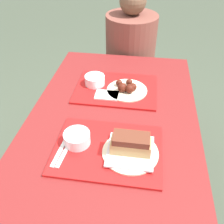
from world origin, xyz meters
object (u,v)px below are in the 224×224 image
Objects in this scene: tray_far at (116,89)px; brisket_sandwich_plate at (131,147)px; bowl_coleslaw_near at (77,138)px; person_seated_across at (131,43)px; bowl_coleslaw_far at (95,80)px; wings_plate_far at (127,88)px; tray_near at (108,149)px.

tray_far is 0.49m from brisket_sandwich_plate.
person_seated_across is at bearing 82.93° from bowl_coleslaw_near.
wings_plate_far is at bearing -13.08° from bowl_coleslaw_far.
person_seated_across reaches higher than wings_plate_far.
person_seated_across is at bearing 87.65° from tray_far.
brisket_sandwich_plate is 0.55m from bowl_coleslaw_far.
tray_far is at bearing 93.09° from tray_near.
brisket_sandwich_plate is at bearing -85.23° from person_seated_across.
bowl_coleslaw_far is at bearing 107.39° from tray_near.
bowl_coleslaw_far is (-0.25, 0.50, -0.01)m from brisket_sandwich_plate.
tray_far is 0.66m from person_seated_across.
bowl_coleslaw_near reaches higher than tray_far.
bowl_coleslaw_near is 0.23m from brisket_sandwich_plate.
tray_near is 0.68× the size of person_seated_across.
tray_far is at bearing -10.29° from bowl_coleslaw_far.
brisket_sandwich_plate is at bearing -6.61° from bowl_coleslaw_near.
wings_plate_far reaches higher than tray_far.
person_seated_across is at bearing 89.90° from tray_near.
tray_near is 0.11m from brisket_sandwich_plate.
bowl_coleslaw_near is 0.49× the size of brisket_sandwich_plate.
bowl_coleslaw_far reaches higher than tray_near.
bowl_coleslaw_far is 0.51× the size of wings_plate_far.
brisket_sandwich_plate reaches higher than wings_plate_far.
bowl_coleslaw_near is 1.00× the size of bowl_coleslaw_far.
tray_far is at bearing 104.36° from brisket_sandwich_plate.
brisket_sandwich_plate is at bearing -63.44° from bowl_coleslaw_far.
tray_near is at bearing -6.41° from bowl_coleslaw_near.
bowl_coleslaw_near is 0.46m from wings_plate_far.
tray_near is 3.99× the size of bowl_coleslaw_near.
tray_far is 1.94× the size of brisket_sandwich_plate.
bowl_coleslaw_far is at bearing 169.71° from tray_far.
tray_near is 2.02× the size of wings_plate_far.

